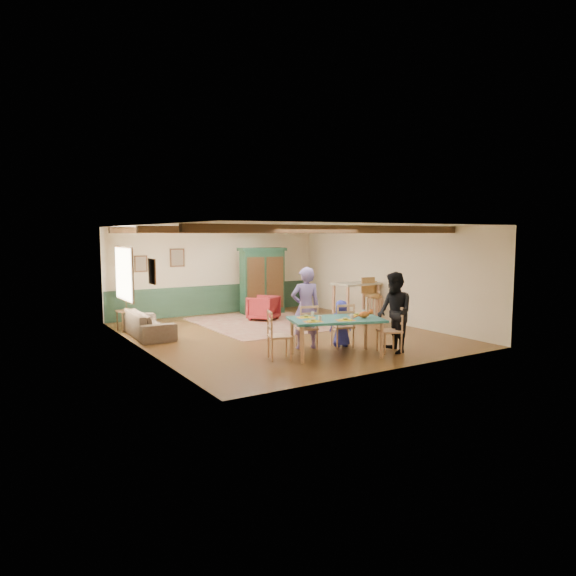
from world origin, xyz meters
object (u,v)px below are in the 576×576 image
cat (364,314)px  end_table (127,321)px  dining_chair_far_left (307,327)px  person_man (306,308)px  dining_table (336,337)px  dining_chair_far_right (343,325)px  armchair (263,308)px  person_child (341,323)px  dining_chair_end_right (390,330)px  table_lamp (126,301)px  person_woman (394,313)px  bar_stool_left (372,301)px  sofa (149,324)px  armoire (262,281)px  counter_table (356,302)px  dining_chair_end_left (279,335)px  bar_stool_right (375,302)px

cat → end_table: (-3.45, 5.36, -0.60)m
dining_chair_far_left → person_man: person_man is taller
dining_table → cat: bearing=-28.2°
dining_chair_far_right → armchair: dining_chair_far_right is taller
dining_chair_far_left → end_table: size_ratio=1.83×
person_man → person_child: (0.79, -0.26, -0.37)m
dining_chair_end_right → table_lamp: bearing=-125.3°
person_woman → bar_stool_left: bearing=164.2°
sofa → table_lamp: 1.12m
armoire → end_table: (-4.43, -0.74, -0.77)m
sofa → end_table: size_ratio=3.88×
counter_table → bar_stool_left: bearing=-69.1°
person_child → sofa: person_child is taller
end_table → counter_table: 6.33m
dining_chair_far_left → counter_table: (3.23, 2.25, 0.06)m
dining_chair_end_left → counter_table: bearing=-39.2°
sofa → bar_stool_left: (5.90, -1.50, 0.34)m
bar_stool_left → person_woman: bearing=-116.9°
person_child → armoire: 5.25m
dining_chair_end_left → person_woman: bearing=-90.0°
armoire → person_woman: bearing=-85.8°
dining_chair_far_left → cat: 1.36m
dining_chair_far_right → person_woman: bearing=139.7°
dining_chair_far_left → bar_stool_right: (3.70, 1.97, 0.08)m
person_man → cat: 1.36m
person_woman → bar_stool_right: person_woman is taller
bar_stool_right → person_woman: bearing=-120.5°
dining_table → person_man: person_man is taller
sofa → dining_chair_far_left: bearing=-140.4°
person_man → armoire: bearing=-90.6°
dining_chair_far_left → dining_chair_end_right: bearing=155.1°
bar_stool_right → dining_table: bearing=-136.4°
dining_chair_far_left → bar_stool_left: bar_stool_left is taller
dining_chair_far_right → bar_stool_left: 3.31m
person_child → bar_stool_right: bar_stool_right is taller
armoire → end_table: armoire is taller
end_table → sofa: bearing=-74.0°
dining_chair_end_left → counter_table: (4.20, 2.72, 0.06)m
dining_chair_end_right → person_woman: person_woman is taller
dining_chair_end_right → cat: 0.74m
dining_table → bar_stool_left: 4.17m
dining_chair_end_left → bar_stool_right: (4.67, 2.44, 0.08)m
armoire → dining_chair_end_left: bearing=-109.2°
person_child → end_table: bearing=-33.0°
dining_chair_end_left → armchair: bearing=-7.3°
armchair → counter_table: bearing=109.3°
armoire → dining_table: bearing=-97.8°
dining_chair_end_left → sofa: 4.05m
end_table → table_lamp: size_ratio=1.09×
armchair → bar_stool_left: bearing=104.2°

